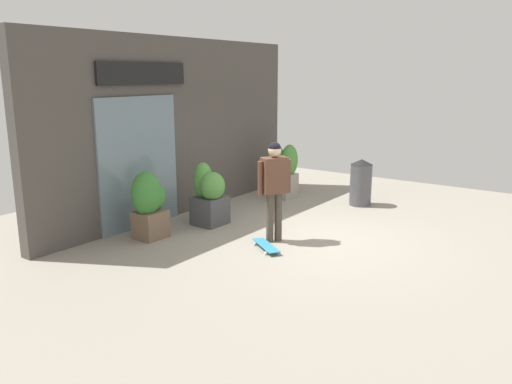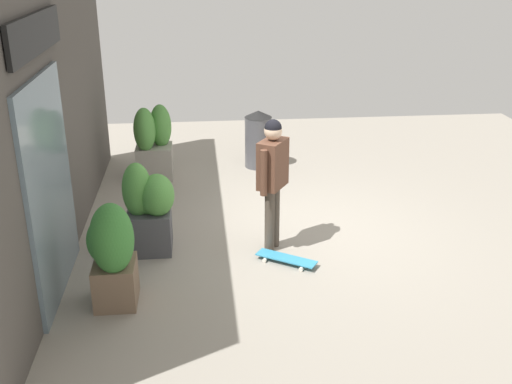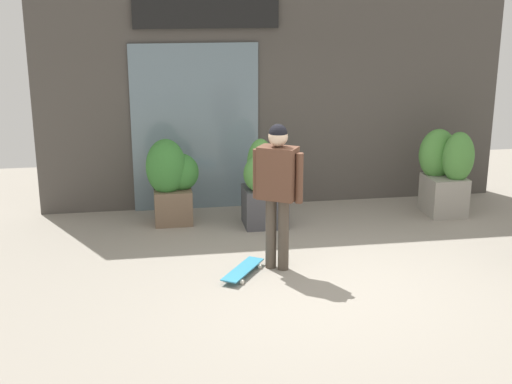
{
  "view_description": "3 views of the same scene",
  "coord_description": "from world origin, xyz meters",
  "px_view_note": "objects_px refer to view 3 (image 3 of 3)",
  "views": [
    {
      "loc": [
        -7.65,
        -4.36,
        2.9
      ],
      "look_at": [
        -0.69,
        0.67,
        0.9
      ],
      "focal_mm": 35.85,
      "sensor_mm": 36.0,
      "label": 1
    },
    {
      "loc": [
        -7.6,
        1.36,
        3.72
      ],
      "look_at": [
        -0.69,
        0.67,
        0.9
      ],
      "focal_mm": 42.31,
      "sensor_mm": 36.0,
      "label": 2
    },
    {
      "loc": [
        -1.98,
        -7.26,
        3.26
      ],
      "look_at": [
        -0.69,
        0.67,
        0.9
      ],
      "focal_mm": 49.05,
      "sensor_mm": 36.0,
      "label": 3
    }
  ],
  "objects_px": {
    "skateboard": "(243,270)",
    "planter_box_left": "(446,171)",
    "skateboarder": "(278,181)",
    "planter_box_right": "(263,183)",
    "planter_box_mid": "(172,179)"
  },
  "relations": [
    {
      "from": "planter_box_right",
      "to": "planter_box_mid",
      "type": "bearing_deg",
      "value": 165.43
    },
    {
      "from": "skateboarder",
      "to": "skateboard",
      "type": "relative_size",
      "value": 2.29
    },
    {
      "from": "planter_box_right",
      "to": "skateboarder",
      "type": "bearing_deg",
      "value": -93.77
    },
    {
      "from": "skateboarder",
      "to": "planter_box_right",
      "type": "xyz_separation_m",
      "value": [
        0.1,
        1.59,
        -0.47
      ]
    },
    {
      "from": "planter_box_mid",
      "to": "planter_box_left",
      "type": "bearing_deg",
      "value": -3.14
    },
    {
      "from": "skateboard",
      "to": "planter_box_left",
      "type": "bearing_deg",
      "value": 152.38
    },
    {
      "from": "skateboarder",
      "to": "planter_box_left",
      "type": "xyz_separation_m",
      "value": [
        2.86,
        1.7,
        -0.44
      ]
    },
    {
      "from": "planter_box_left",
      "to": "skateboard",
      "type": "bearing_deg",
      "value": -151.01
    },
    {
      "from": "planter_box_right",
      "to": "planter_box_mid",
      "type": "distance_m",
      "value": 1.3
    },
    {
      "from": "skateboard",
      "to": "planter_box_right",
      "type": "relative_size",
      "value": 0.63
    },
    {
      "from": "skateboarder",
      "to": "planter_box_left",
      "type": "relative_size",
      "value": 1.39
    },
    {
      "from": "planter_box_mid",
      "to": "planter_box_right",
      "type": "bearing_deg",
      "value": -14.57
    },
    {
      "from": "planter_box_right",
      "to": "planter_box_mid",
      "type": "relative_size",
      "value": 0.99
    },
    {
      "from": "skateboard",
      "to": "planter_box_left",
      "type": "relative_size",
      "value": 0.61
    },
    {
      "from": "skateboard",
      "to": "planter_box_left",
      "type": "xyz_separation_m",
      "value": [
        3.29,
        1.83,
        0.59
      ]
    }
  ]
}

